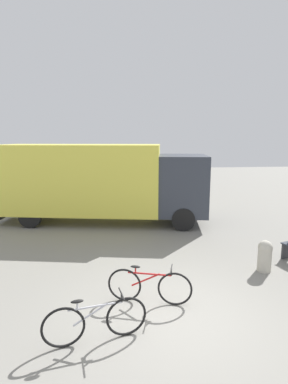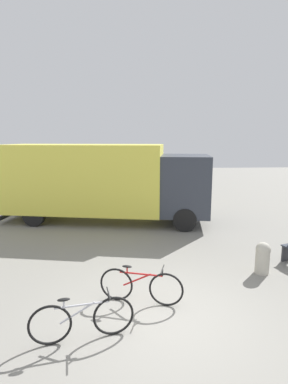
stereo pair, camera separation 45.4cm
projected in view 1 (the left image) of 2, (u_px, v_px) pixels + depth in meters
ground_plane at (173, 316)px, 6.02m from camera, size 60.00×60.00×0.00m
delivery_truck at (100, 180)px, 12.59m from camera, size 8.90×3.90×3.27m
bicycle_near at (96, 321)px, 5.22m from camera, size 1.82×0.50×0.84m
bicycle_middle at (149, 286)px, 6.44m from camera, size 1.79×0.62×0.84m
bollard_near_bench at (265, 255)px, 8.00m from camera, size 0.38×0.38×0.85m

